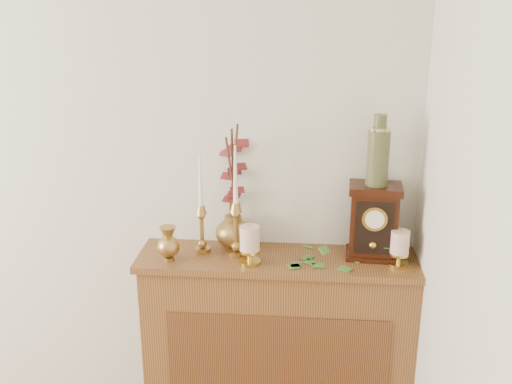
# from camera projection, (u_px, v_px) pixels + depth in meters

# --- Properties ---
(console_shelf) EXTENTS (1.24, 0.34, 0.93)m
(console_shelf) POSITION_uv_depth(u_px,v_px,m) (278.00, 353.00, 2.77)
(console_shelf) COLOR brown
(console_shelf) RESTS_ON ground
(candlestick_left) EXTENTS (0.07, 0.07, 0.44)m
(candlestick_left) POSITION_uv_depth(u_px,v_px,m) (202.00, 221.00, 2.62)
(candlestick_left) COLOR #AE8545
(candlestick_left) RESTS_ON console_shelf
(candlestick_center) EXTENTS (0.08, 0.08, 0.50)m
(candlestick_center) POSITION_uv_depth(u_px,v_px,m) (236.00, 220.00, 2.58)
(candlestick_center) COLOR #AE8545
(candlestick_center) RESTS_ON console_shelf
(bud_vase) EXTENTS (0.10, 0.10, 0.16)m
(bud_vase) POSITION_uv_depth(u_px,v_px,m) (168.00, 244.00, 2.55)
(bud_vase) COLOR #AE8545
(bud_vase) RESTS_ON console_shelf
(ginger_jar) EXTENTS (0.24, 0.25, 0.58)m
(ginger_jar) POSITION_uv_depth(u_px,v_px,m) (234.00, 190.00, 2.66)
(ginger_jar) COLOR #AE8545
(ginger_jar) RESTS_ON console_shelf
(pillar_candle_left) EXTENTS (0.09, 0.09, 0.18)m
(pillar_candle_left) POSITION_uv_depth(u_px,v_px,m) (250.00, 243.00, 2.52)
(pillar_candle_left) COLOR gold
(pillar_candle_left) RESTS_ON console_shelf
(pillar_candle_right) EXTENTS (0.09, 0.09, 0.17)m
(pillar_candle_right) POSITION_uv_depth(u_px,v_px,m) (400.00, 247.00, 2.50)
(pillar_candle_right) COLOR gold
(pillar_candle_right) RESTS_ON console_shelf
(ivy_garland) EXTENTS (0.39, 0.21, 0.09)m
(ivy_garland) POSITION_uv_depth(u_px,v_px,m) (349.00, 258.00, 2.56)
(ivy_garland) COLOR #3C6E2A
(ivy_garland) RESTS_ON console_shelf
(mantel_clock) EXTENTS (0.23, 0.17, 0.33)m
(mantel_clock) POSITION_uv_depth(u_px,v_px,m) (373.00, 222.00, 2.56)
(mantel_clock) COLOR #33140A
(mantel_clock) RESTS_ON console_shelf
(ceramic_vase) EXTENTS (0.09, 0.09, 0.30)m
(ceramic_vase) POSITION_uv_depth(u_px,v_px,m) (378.00, 154.00, 2.47)
(ceramic_vase) COLOR #183125
(ceramic_vase) RESTS_ON mantel_clock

